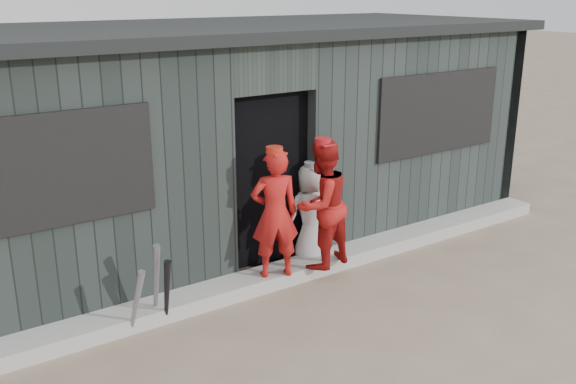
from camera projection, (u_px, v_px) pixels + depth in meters
ground at (405, 354)px, 5.55m from camera, size 80.00×80.00×0.00m
curb at (287, 273)px, 6.96m from camera, size 8.00×0.36×0.15m
bat_left at (136, 303)px, 5.72m from camera, size 0.16×0.28×0.68m
bat_mid at (156, 283)px, 5.93m from camera, size 0.11×0.29×0.84m
bat_right at (167, 293)px, 5.88m from camera, size 0.11×0.27×0.71m
player_red_left at (275, 214)px, 6.53m from camera, size 0.58×0.48×1.36m
player_red_right at (322, 205)px, 6.76m from camera, size 0.76×0.64×1.39m
player_grey_back at (311, 215)px, 7.22m from camera, size 0.63×0.46×1.18m
dugout at (210, 135)px, 7.92m from camera, size 8.30×3.30×2.62m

